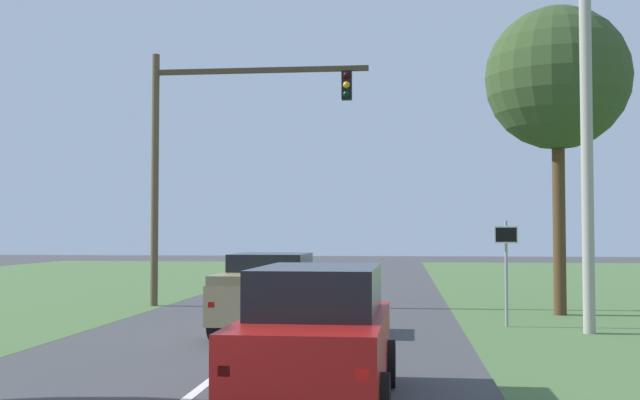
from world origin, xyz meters
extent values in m
plane|color=#424244|center=(0.00, 9.68, 0.00)|extent=(120.00, 120.00, 0.00)
cube|color=#9E1411|center=(1.89, 4.38, 0.80)|extent=(1.92, 4.49, 0.88)
cube|color=black|center=(1.89, 4.60, 1.57)|extent=(1.67, 2.79, 0.65)
cube|color=red|center=(1.10, 2.19, 0.85)|extent=(0.14, 0.06, 0.12)
cube|color=red|center=(2.63, 2.17, 0.85)|extent=(0.14, 0.06, 0.12)
cylinder|color=black|center=(0.98, 5.78, 0.36)|extent=(0.23, 0.72, 0.72)
cylinder|color=black|center=(2.84, 5.75, 0.36)|extent=(0.23, 0.72, 0.72)
cylinder|color=black|center=(0.94, 3.01, 0.36)|extent=(0.23, 0.72, 0.72)
cube|color=tan|center=(-0.03, 12.19, 0.83)|extent=(2.03, 5.48, 0.86)
cube|color=black|center=(-0.03, 11.92, 1.56)|extent=(1.74, 2.10, 0.61)
cube|color=#8F7D56|center=(-0.06, 10.50, 1.36)|extent=(1.88, 2.10, 0.20)
cube|color=red|center=(-0.87, 9.51, 0.87)|extent=(0.14, 0.06, 0.12)
cube|color=red|center=(0.72, 9.48, 0.87)|extent=(0.14, 0.06, 0.12)
cylinder|color=black|center=(-0.97, 13.90, 0.40)|extent=(0.25, 0.80, 0.80)
cylinder|color=black|center=(0.97, 13.86, 0.40)|extent=(0.25, 0.80, 0.80)
cylinder|color=black|center=(-1.03, 10.52, 0.40)|extent=(0.25, 0.80, 0.80)
cylinder|color=black|center=(0.91, 10.48, 0.40)|extent=(0.25, 0.80, 0.80)
cylinder|color=brown|center=(-4.90, 18.09, 4.08)|extent=(0.24, 0.24, 8.16)
cube|color=#4C3D2B|center=(-1.44, 18.09, 7.56)|extent=(6.92, 0.16, 0.16)
cube|color=black|center=(1.33, 18.09, 7.01)|extent=(0.32, 0.28, 0.90)
sphere|color=black|center=(1.33, 17.94, 7.31)|extent=(0.22, 0.22, 0.22)
sphere|color=orange|center=(1.33, 17.94, 7.01)|extent=(0.22, 0.22, 0.22)
sphere|color=black|center=(1.33, 17.94, 6.71)|extent=(0.22, 0.22, 0.22)
cylinder|color=gray|center=(5.66, 13.64, 1.33)|extent=(0.08, 0.08, 2.66)
cube|color=white|center=(5.66, 13.61, 2.31)|extent=(0.60, 0.03, 0.44)
cube|color=black|center=(5.66, 13.60, 2.31)|extent=(0.52, 0.01, 0.36)
cylinder|color=#4C351E|center=(7.54, 16.63, 2.64)|extent=(0.36, 0.36, 5.28)
sphere|color=#324923|center=(7.54, 16.63, 6.83)|extent=(4.14, 4.14, 4.14)
cylinder|color=#9E998E|center=(7.41, 12.53, 4.28)|extent=(0.28, 0.28, 8.56)
camera|label=1|loc=(3.08, -6.34, 2.39)|focal=43.74mm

